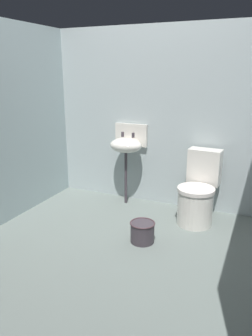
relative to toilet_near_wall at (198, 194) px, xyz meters
name	(u,v)px	position (x,y,z in m)	size (l,w,h in m)	color
ground_plane	(113,249)	(-0.61, -0.88, -0.36)	(3.03, 2.86, 0.08)	slate
wall_back	(158,118)	(-0.61, 0.40, 0.74)	(3.03, 0.10, 2.13)	#A4B0B1
wall_left	(1,125)	(-1.98, -0.78, 0.74)	(0.10, 2.66, 2.13)	#9DB1B4
toilet_near_wall	(198,194)	(0.00, 0.00, 0.00)	(0.43, 0.61, 0.78)	silver
sink	(127,145)	(-0.94, 0.19, 0.43)	(0.42, 0.35, 0.99)	#3B333A
bucket	(142,232)	(-0.39, -0.69, -0.21)	(0.25, 0.25, 0.21)	#3B333A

